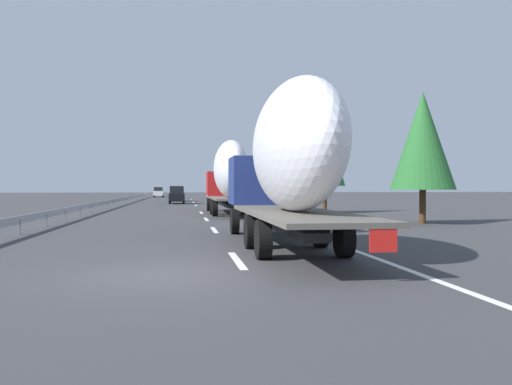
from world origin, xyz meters
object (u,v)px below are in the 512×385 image
truck_lead (229,174)px  road_sign (245,183)px  car_black_suv (177,195)px  car_white_van (159,192)px  car_blue_sedan (178,194)px  truck_trailing (288,159)px

truck_lead → road_sign: size_ratio=4.33×
truck_lead → car_black_suv: bearing=9.0°
car_black_suv → road_sign: 10.37m
car_white_van → truck_lead: bearing=-173.1°
truck_lead → car_white_van: truck_lead is taller
truck_lead → car_white_van: size_ratio=3.03×
truck_lead → road_sign: 16.55m
car_white_van → car_black_suv: (-37.85, -3.70, 0.05)m
car_black_suv → car_blue_sedan: 10.19m
car_black_suv → car_blue_sedan: bearing=-0.2°
car_white_van → car_blue_sedan: bearing=-172.3°
truck_lead → car_blue_sedan: bearing=6.3°
car_black_suv → car_blue_sedan: (10.19, -0.03, -0.05)m
car_blue_sedan → truck_lead: bearing=-173.7°
car_white_van → road_sign: (-45.50, -10.58, 1.31)m
truck_trailing → car_blue_sedan: bearing=4.0°
truck_trailing → car_black_suv: truck_trailing is taller
car_white_van → car_blue_sedan: size_ratio=1.03×
car_black_suv → car_blue_sedan: car_black_suv is taller
truck_trailing → car_blue_sedan: 54.14m
truck_trailing → car_blue_sedan: truck_trailing is taller
road_sign → truck_trailing: bearing=175.1°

